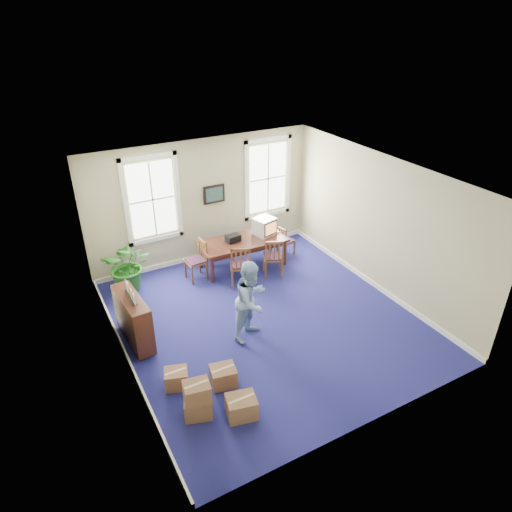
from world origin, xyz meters
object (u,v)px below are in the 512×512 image
man (252,300)px  cardboard_boxes (205,391)px  crt_tv (264,226)px  potted_plant (128,266)px  conference_table (243,253)px  credenza (134,321)px  chair_near_left (241,264)px

man → cardboard_boxes: 2.14m
crt_tv → potted_plant: size_ratio=0.43×
conference_table → potted_plant: size_ratio=1.78×
cardboard_boxes → crt_tv: bearing=49.7°
crt_tv → credenza: 4.34m
potted_plant → cardboard_boxes: (0.11, -4.30, -0.27)m
man → potted_plant: size_ratio=1.38×
conference_table → man: bearing=-111.1°
credenza → cardboard_boxes: (0.55, -2.28, -0.15)m
crt_tv → chair_near_left: (-1.11, -0.81, -0.43)m
chair_near_left → man: 2.02m
chair_near_left → cardboard_boxes: 3.94m
cardboard_boxes → chair_near_left: bearing=54.4°
crt_tv → potted_plant: (-3.51, 0.30, -0.36)m
chair_near_left → potted_plant: 2.65m
credenza → potted_plant: bearing=73.6°
chair_near_left → cardboard_boxes: chair_near_left is taller
man → cardboard_boxes: (-1.59, -1.34, -0.50)m
credenza → conference_table: bearing=22.9°
chair_near_left → potted_plant: bearing=-0.2°
crt_tv → chair_near_left: crt_tv is taller
credenza → potted_plant: 2.07m
potted_plant → cardboard_boxes: 4.31m
crt_tv → potted_plant: potted_plant is taller
crt_tv → credenza: size_ratio=0.42×
man → potted_plant: 3.43m
crt_tv → cardboard_boxes: size_ratio=0.43×
potted_plant → conference_table: bearing=-6.9°
crt_tv → chair_near_left: bearing=-158.6°
credenza → potted_plant: (0.44, 2.02, 0.11)m
potted_plant → cardboard_boxes: bearing=-88.5°
chair_near_left → potted_plant: (-2.40, 1.10, 0.08)m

